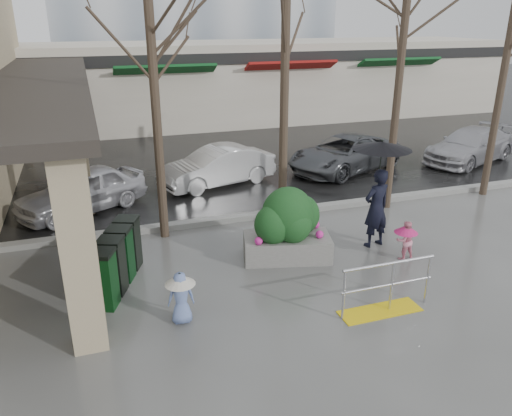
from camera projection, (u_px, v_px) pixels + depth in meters
ground at (292, 292)px, 10.11m from camera, size 120.00×120.00×0.00m
street_asphalt at (149, 111)px, 29.55m from camera, size 120.00×36.00×0.01m
curb at (236, 218)px, 13.62m from camera, size 120.00×0.30×0.15m
canopy_slab at (36, 75)px, 14.44m from camera, size 2.80×18.00×0.25m
pillar_front at (79, 252)px, 7.87m from camera, size 0.55×0.55×3.50m
pillar_back at (77, 152)px, 13.62m from camera, size 0.55×0.55×3.50m
storefront_row at (195, 83)px, 25.87m from camera, size 34.00×6.74×4.00m
handrail at (384, 294)px, 9.33m from camera, size 1.90×0.50×1.03m
tree_west at (150, 23)px, 10.87m from camera, size 3.20×3.20×6.80m
tree_midwest at (286, 16)px, 11.78m from camera, size 3.20×3.20×7.00m
tree_mideast at (404, 31)px, 12.90m from camera, size 3.20×3.20×6.50m
woman at (378, 187)px, 11.65m from camera, size 1.36×1.36×2.63m
child_pink at (405, 237)px, 11.31m from camera, size 0.54×0.54×0.93m
child_blue at (181, 293)px, 8.91m from camera, size 0.55×0.55×1.01m
planter at (288, 225)px, 11.27m from camera, size 2.14×1.44×1.71m
news_boxes at (117, 260)px, 10.16m from camera, size 1.23×2.12×1.17m
car_a at (81, 190)px, 14.08m from camera, size 3.95×3.12×1.26m
car_b at (217, 167)px, 16.32m from camera, size 4.04×2.31×1.26m
car_c at (345, 153)px, 17.89m from camera, size 4.99×3.69×1.26m
car_d at (470, 145)px, 18.99m from camera, size 4.68×3.15×1.26m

